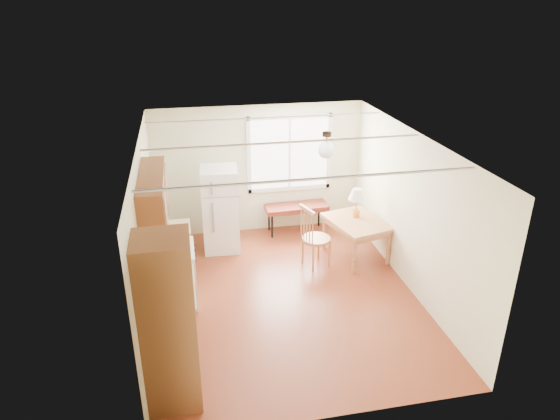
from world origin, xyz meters
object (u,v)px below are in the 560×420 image
object	(u,v)px
bench	(296,208)
chair	(311,233)
refrigerator	(221,209)
dining_table	(357,226)

from	to	relation	value
bench	chair	bearing A→B (deg)	-94.61
refrigerator	dining_table	xyz separation A→B (m)	(2.31, -0.79, -0.18)
bench	dining_table	size ratio (longest dim) A/B	0.95
dining_table	chair	bearing A→B (deg)	178.04
refrigerator	bench	world-z (taller)	refrigerator
bench	chair	world-z (taller)	chair
dining_table	chair	size ratio (longest dim) A/B	1.17
refrigerator	bench	xyz separation A→B (m)	(1.50, 0.41, -0.28)
refrigerator	bench	bearing A→B (deg)	19.30
dining_table	bench	bearing A→B (deg)	109.49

